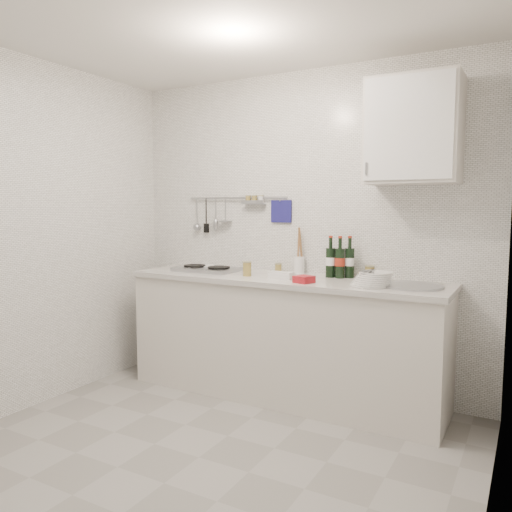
{
  "coord_description": "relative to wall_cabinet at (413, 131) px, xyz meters",
  "views": [
    {
      "loc": [
        1.64,
        -2.25,
        1.45
      ],
      "look_at": [
        -0.12,
        0.9,
        1.09
      ],
      "focal_mm": 35.0,
      "sensor_mm": 36.0,
      "label": 1
    }
  ],
  "objects": [
    {
      "name": "floor",
      "position": [
        -0.9,
        -1.22,
        -1.95
      ],
      "size": [
        3.0,
        3.0,
        0.0
      ],
      "primitive_type": "plane",
      "color": "gray",
      "rests_on": "ground"
    },
    {
      "name": "ceiling",
      "position": [
        -0.9,
        -1.22,
        0.55
      ],
      "size": [
        3.0,
        3.0,
        0.0
      ],
      "primitive_type": "plane",
      "rotation": [
        3.14,
        0.0,
        0.0
      ],
      "color": "silver",
      "rests_on": "back_wall"
    },
    {
      "name": "back_wall",
      "position": [
        -0.9,
        0.18,
        -0.7
      ],
      "size": [
        3.0,
        0.02,
        2.5
      ],
      "primitive_type": "cube",
      "color": "silver",
      "rests_on": "floor"
    },
    {
      "name": "wall_left",
      "position": [
        -2.4,
        -1.22,
        -0.7
      ],
      "size": [
        0.02,
        2.8,
        2.5
      ],
      "primitive_type": "cube",
      "color": "silver",
      "rests_on": "floor"
    },
    {
      "name": "wall_right",
      "position": [
        0.6,
        -1.22,
        -0.7
      ],
      "size": [
        0.02,
        2.8,
        2.5
      ],
      "primitive_type": "cube",
      "color": "silver",
      "rests_on": "floor"
    },
    {
      "name": "counter",
      "position": [
        -0.89,
        -0.12,
        -1.52
      ],
      "size": [
        2.44,
        0.64,
        0.96
      ],
      "color": "beige",
      "rests_on": "floor"
    },
    {
      "name": "wall_rail",
      "position": [
        -1.5,
        0.15,
        -0.52
      ],
      "size": [
        0.98,
        0.09,
        0.34
      ],
      "color": "#93969B",
      "rests_on": "back_wall"
    },
    {
      "name": "wall_cabinet",
      "position": [
        0.0,
        0.0,
        0.0
      ],
      "size": [
        0.6,
        0.38,
        0.7
      ],
      "color": "beige",
      "rests_on": "back_wall"
    },
    {
      "name": "plate_stack_hob",
      "position": [
        -1.73,
        -0.04,
        -1.01
      ],
      "size": [
        0.26,
        0.26,
        0.03
      ],
      "rotation": [
        0.0,
        0.0,
        0.18
      ],
      "color": "#537ABD",
      "rests_on": "counter"
    },
    {
      "name": "plate_stack_sink",
      "position": [
        -0.19,
        -0.22,
        -0.98
      ],
      "size": [
        0.28,
        0.26,
        0.11
      ],
      "rotation": [
        0.0,
        0.0,
        -0.07
      ],
      "color": "white",
      "rests_on": "counter"
    },
    {
      "name": "wine_bottles",
      "position": [
        -0.52,
        0.06,
        -0.87
      ],
      "size": [
        0.21,
        0.12,
        0.31
      ],
      "rotation": [
        0.0,
        0.0,
        0.32
      ],
      "color": "black",
      "rests_on": "counter"
    },
    {
      "name": "butter_dish",
      "position": [
        -0.87,
        -0.22,
        -1.0
      ],
      "size": [
        0.17,
        0.09,
        0.05
      ],
      "primitive_type": "cube",
      "rotation": [
        0.0,
        0.0,
        -0.0
      ],
      "color": "white",
      "rests_on": "counter"
    },
    {
      "name": "strawberry_punnet",
      "position": [
        -0.65,
        -0.31,
        -1.01
      ],
      "size": [
        0.15,
        0.15,
        0.05
      ],
      "primitive_type": "cube",
      "rotation": [
        0.0,
        0.0,
        -0.32
      ],
      "color": "red",
      "rests_on": "counter"
    },
    {
      "name": "utensil_crock",
      "position": [
        -0.88,
        0.13,
        -0.94
      ],
      "size": [
        0.09,
        0.09,
        0.37
      ],
      "rotation": [
        0.0,
        0.0,
        -0.16
      ],
      "color": "white",
      "rests_on": "counter"
    },
    {
      "name": "jar_a",
      "position": [
        -1.06,
        0.11,
        -0.99
      ],
      "size": [
        0.06,
        0.06,
        0.07
      ],
      "rotation": [
        0.0,
        0.0,
        -0.15
      ],
      "color": "olive",
      "rests_on": "counter"
    },
    {
      "name": "jar_b",
      "position": [
        -0.31,
        0.13,
        -0.98
      ],
      "size": [
        0.07,
        0.07,
        0.1
      ],
      "rotation": [
        0.0,
        0.0,
        -0.09
      ],
      "color": "olive",
      "rests_on": "counter"
    },
    {
      "name": "jar_c",
      "position": [
        -0.32,
        -0.03,
        -0.99
      ],
      "size": [
        0.06,
        0.06,
        0.07
      ],
      "rotation": [
        0.0,
        0.0,
        -0.34
      ],
      "color": "olive",
      "rests_on": "counter"
    },
    {
      "name": "jar_d",
      "position": [
        -1.16,
        -0.21,
        -0.97
      ],
      "size": [
        0.07,
        0.07,
        0.11
      ],
      "rotation": [
        0.0,
        0.0,
        -0.42
      ],
      "color": "olive",
      "rests_on": "counter"
    }
  ]
}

